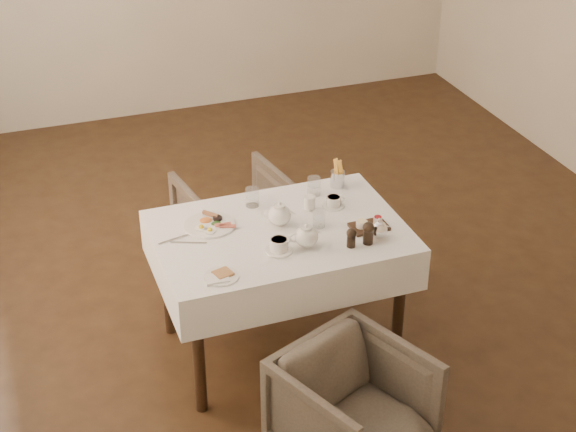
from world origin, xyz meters
The scene contains 20 objects.
table centered at (-0.55, -0.92, 0.64)m, with size 1.28×0.88×0.75m.
armchair_near centered at (-0.50, -1.79, 0.28)m, with size 0.60×0.62×0.56m, color #463B34.
armchair_far centered at (-0.51, 0.01, 0.29)m, with size 0.63×0.65×0.59m, color #463B34.
breakfast_plate centered at (-0.87, -0.75, 0.76)m, with size 0.26×0.26×0.03m.
side_plate centered at (-0.95, -1.23, 0.76)m, with size 0.17×0.16×0.02m.
teapot_centre centered at (-0.53, -0.87, 0.82)m, with size 0.17×0.13×0.14m, color white, non-canonical shape.
teapot_front centered at (-0.47, -1.11, 0.82)m, with size 0.16×0.13×0.13m, color white, non-canonical shape.
creamer centered at (-0.32, -0.76, 0.79)m, with size 0.06×0.06×0.07m, color white.
teacup_near centered at (-0.62, -1.11, 0.79)m, with size 0.14×0.14×0.07m.
teacup_far centered at (-0.19, -0.79, 0.78)m, with size 0.12×0.12×0.06m.
glass_left centered at (-0.60, -0.63, 0.81)m, with size 0.07×0.07×0.10m, color silver.
glass_mid centered at (-0.34, -0.95, 0.80)m, with size 0.07×0.07×0.09m, color silver.
glass_right centered at (-0.25, -0.62, 0.81)m, with size 0.07×0.07×0.10m, color silver.
condiment_board centered at (-0.11, -1.06, 0.77)m, with size 0.19×0.13×0.05m.
pepper_mill_left centered at (-0.27, -1.19, 0.81)m, with size 0.05×0.05×0.10m, color black, non-canonical shape.
pepper_mill_right centered at (-0.17, -1.19, 0.82)m, with size 0.06×0.06×0.12m, color black, non-canonical shape.
silver_pot centered at (-0.10, -1.16, 0.81)m, with size 0.11×0.09×0.11m, color white, non-canonical shape.
fries_cup centered at (-0.09, -0.58, 0.83)m, with size 0.08×0.08×0.17m.
cutlery_fork centered at (-1.06, -0.82, 0.76)m, with size 0.02×0.21×0.00m, color silver.
cutlery_knife centered at (-1.02, -0.88, 0.76)m, with size 0.01×0.18×0.00m, color silver.
Camera 1 is at (-1.82, -4.57, 3.10)m, focal length 55.00 mm.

